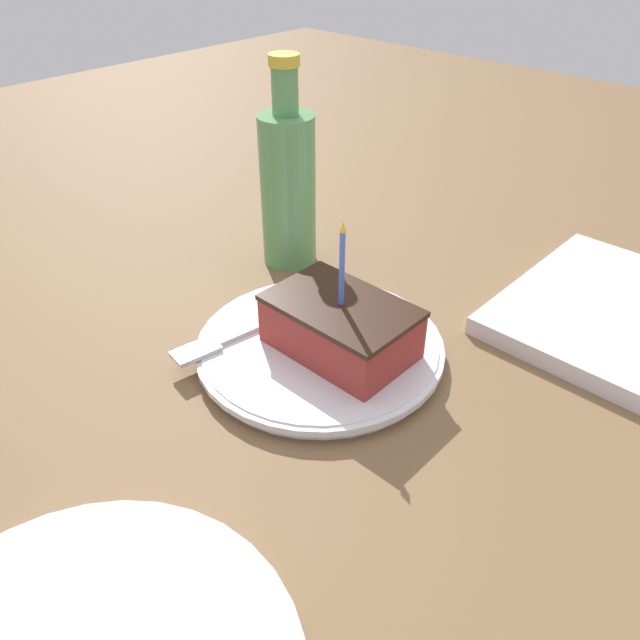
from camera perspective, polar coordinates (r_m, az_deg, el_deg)
The scene contains 6 objects.
ground_plane at distance 0.66m, azimuth 0.71°, elevation -2.98°, with size 2.40×2.40×0.04m.
plate at distance 0.61m, azimuth -0.00°, elevation -2.56°, with size 0.24×0.24×0.02m.
cake_slice at distance 0.58m, azimuth 1.89°, elevation -0.56°, with size 0.09×0.14×0.13m.
fork at distance 0.63m, azimuth -6.54°, elevation -0.84°, with size 0.19×0.05×0.00m.
bottle at distance 0.74m, azimuth -2.96°, elevation 12.20°, with size 0.06×0.06×0.24m.
marble_board at distance 0.73m, azimuth 25.00°, elevation 0.75°, with size 0.26×0.20×0.02m.
Camera 1 is at (-0.38, -0.35, 0.38)m, focal length 35.00 mm.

